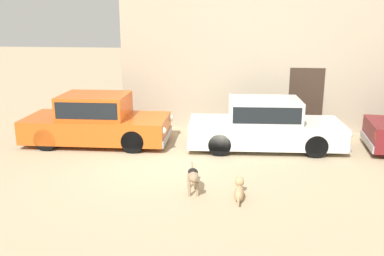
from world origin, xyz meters
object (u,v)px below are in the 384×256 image
Objects in this scene: parked_sedan_second at (265,124)px; stray_dog_tan at (193,176)px; parked_sedan_nearest at (97,120)px; stray_dog_spotted at (239,190)px.

parked_sedan_second reaches higher than stray_dog_tan.
stray_dog_spotted is at bearing -41.00° from parked_sedan_nearest.
parked_sedan_second is at bearing 145.07° from stray_dog_tan.
parked_sedan_nearest is 4.15× the size of stray_dog_tan.
stray_dog_tan is (3.29, -3.33, -0.33)m from parked_sedan_nearest.
parked_sedan_second is 4.60× the size of stray_dog_spotted.
parked_sedan_nearest is 4.69m from stray_dog_tan.
stray_dog_spotted is at bearing -104.07° from parked_sedan_second.
parked_sedan_second is (4.93, 0.11, -0.02)m from parked_sedan_nearest.
stray_dog_tan is (-1.64, -3.44, -0.31)m from parked_sedan_second.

